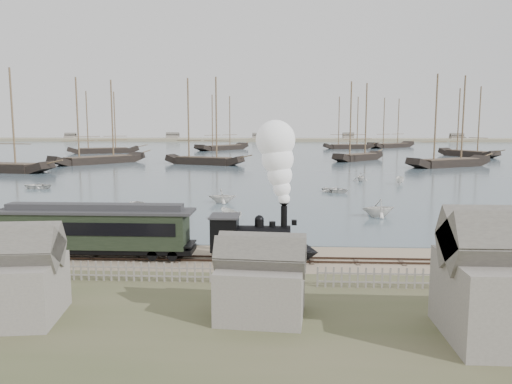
{
  "coord_description": "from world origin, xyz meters",
  "views": [
    {
      "loc": [
        2.98,
        -34.81,
        9.08
      ],
      "look_at": [
        0.78,
        6.75,
        3.5
      ],
      "focal_mm": 35.0,
      "sensor_mm": 36.0,
      "label": 1
    }
  ],
  "objects": [
    {
      "name": "ground",
      "position": [
        0.0,
        0.0,
        0.0
      ],
      "size": [
        600.0,
        600.0,
        0.0
      ],
      "primitive_type": "plane",
      "color": "tan",
      "rests_on": "ground"
    },
    {
      "name": "harbor_water",
      "position": [
        0.0,
        170.0,
        0.03
      ],
      "size": [
        600.0,
        336.0,
        0.06
      ],
      "primitive_type": "cube",
      "color": "#465B64",
      "rests_on": "ground"
    },
    {
      "name": "rail_track",
      "position": [
        0.0,
        -2.0,
        0.04
      ],
      "size": [
        120.0,
        1.8,
        0.16
      ],
      "color": "#37271E",
      "rests_on": "ground"
    },
    {
      "name": "picket_fence_west",
      "position": [
        -6.5,
        -7.0,
        0.0
      ],
      "size": [
        19.0,
        0.1,
        1.2
      ],
      "primitive_type": null,
      "color": "slate",
      "rests_on": "ground"
    },
    {
      "name": "picket_fence_east",
      "position": [
        12.5,
        -7.5,
        0.0
      ],
      "size": [
        15.0,
        0.1,
        1.2
      ],
      "primitive_type": null,
      "color": "slate",
      "rests_on": "ground"
    },
    {
      "name": "shed_left",
      "position": [
        -10.0,
        -13.0,
        0.0
      ],
      "size": [
        5.0,
        4.0,
        4.1
      ],
      "primitive_type": null,
      "color": "slate",
      "rests_on": "ground"
    },
    {
      "name": "shed_mid",
      "position": [
        2.0,
        -12.0,
        0.0
      ],
      "size": [
        4.0,
        3.5,
        3.6
      ],
      "primitive_type": null,
      "color": "slate",
      "rests_on": "ground"
    },
    {
      "name": "far_spit",
      "position": [
        0.0,
        250.0,
        0.0
      ],
      "size": [
        500.0,
        20.0,
        1.8
      ],
      "primitive_type": "cube",
      "color": "tan",
      "rests_on": "ground"
    },
    {
      "name": "locomotive",
      "position": [
        2.39,
        -2.0,
        4.2
      ],
      "size": [
        7.29,
        2.72,
        9.08
      ],
      "color": "black",
      "rests_on": "ground"
    },
    {
      "name": "passenger_coach",
      "position": [
        -9.75,
        -2.0,
        2.08
      ],
      "size": [
        13.49,
        2.6,
        3.28
      ],
      "color": "black",
      "rests_on": "ground"
    },
    {
      "name": "beached_dinghy",
      "position": [
        -15.48,
        -0.0,
        0.37
      ],
      "size": [
        3.95,
        4.32,
        0.73
      ],
      "primitive_type": "imported",
      "rotation": [
        0.0,
        0.0,
        1.05
      ],
      "color": "silver",
      "rests_on": "ground"
    },
    {
      "name": "rowboat_0",
      "position": [
        -12.84,
        18.65,
        0.44
      ],
      "size": [
        4.55,
        4.24,
        0.77
      ],
      "primitive_type": "imported",
      "rotation": [
        0.0,
        0.0,
        0.58
      ],
      "color": "silver",
      "rests_on": "harbor_water"
    },
    {
      "name": "rowboat_1",
      "position": [
        -4.0,
        22.63,
        0.89
      ],
      "size": [
        3.02,
        3.41,
        1.66
      ],
      "primitive_type": "imported",
      "rotation": [
        0.0,
        0.0,
        1.67
      ],
      "color": "silver",
      "rests_on": "harbor_water"
    },
    {
      "name": "rowboat_2",
      "position": [
        -1.84,
        11.23,
        0.66
      ],
      "size": [
        3.18,
        2.77,
        1.19
      ],
      "primitive_type": "imported",
      "rotation": [
        0.0,
        0.0,
        3.77
      ],
      "color": "silver",
      "rests_on": "harbor_water"
    },
    {
      "name": "rowboat_3",
      "position": [
        10.18,
        32.47,
        0.45
      ],
      "size": [
        4.35,
        4.66,
        0.79
      ],
      "primitive_type": "imported",
      "rotation": [
        0.0,
        0.0,
        0.99
      ],
      "color": "silver",
      "rests_on": "harbor_water"
    },
    {
      "name": "rowboat_4",
      "position": [
        12.54,
        14.64,
        0.96
      ],
      "size": [
        3.84,
        4.14,
        1.8
      ],
      "primitive_type": "imported",
      "rotation": [
        0.0,
        0.0,
        5.02
      ],
      "color": "silver",
      "rests_on": "harbor_water"
    },
    {
      "name": "rowboat_5",
      "position": [
        20.99,
        42.22,
        0.66
      ],
      "size": [
        3.32,
        1.89,
        1.21
      ],
      "primitive_type": "imported",
      "rotation": [
        0.0,
        0.0,
        2.9
      ],
      "color": "silver",
      "rests_on": "harbor_water"
    },
    {
      "name": "rowboat_6",
      "position": [
        -32.31,
        34.51,
        0.48
      ],
      "size": [
        3.39,
        4.38,
        0.84
      ],
      "primitive_type": "imported",
      "rotation": [
        0.0,
        0.0,
        4.58
      ],
      "color": "silver",
      "rests_on": "harbor_water"
    },
    {
      "name": "rowboat_7",
      "position": [
        15.74,
        46.78,
        0.76
      ],
      "size": [
        3.13,
        2.87,
        1.4
      ],
      "primitive_type": "imported",
      "rotation": [
        0.0,
        0.0,
        6.04
      ],
      "color": "silver",
      "rests_on": "harbor_water"
    },
    {
      "name": "schooner_1",
      "position": [
        -40.61,
        81.38,
        10.06
      ],
      "size": [
        18.76,
        21.9,
        20.0
      ],
      "primitive_type": null,
      "rotation": [
        0.0,
        0.0,
        0.91
      ],
      "color": "black",
      "rests_on": "harbor_water"
    },
    {
      "name": "schooner_2",
      "position": [
        -15.13,
        79.73,
        10.06
      ],
      "size": [
        19.37,
        10.75,
        20.0
      ],
      "primitive_type": null,
      "rotation": [
        0.0,
        0.0,
        -0.36
      ],
      "color": "black",
      "rests_on": "harbor_water"
    },
    {
      "name": "schooner_3",
      "position": [
        22.51,
        94.88,
        10.06
      ],
      "size": [
        15.16,
        16.18,
        20.0
      ],
      "primitive_type": null,
      "rotation": [
        0.0,
        0.0,
        0.84
      ],
      "color": "black",
      "rests_on": "harbor_water"
    },
    {
      "name": "schooner_4",
      "position": [
        39.46,
        76.41,
        10.06
      ],
      "size": [
        21.03,
        14.84,
        20.0
      ],
      "primitive_type": null,
      "rotation": [
        0.0,
        0.0,
        0.52
      ],
      "color": "black",
      "rests_on": "harbor_water"
    },
    {
      "name": "schooner_5",
      "position": [
        56.79,
        113.11,
        10.06
      ],
      "size": [
        12.9,
        19.56,
        20.0
      ],
      "primitive_type": null,
      "rotation": [
        0.0,
        0.0,
        -1.1
      ],
      "color": "black",
      "rests_on": "harbor_water"
    },
    {
      "name": "schooner_6",
      "position": [
        -55.12,
        124.7,
        10.06
      ],
      "size": [
        22.24,
        14.18,
        20.0
      ],
      "primitive_type": null,
      "rotation": [
        0.0,
        0.0,
        0.44
      ],
      "color": "black",
      "rests_on": "harbor_water"
    },
    {
      "name": "schooner_7",
      "position": [
        -19.17,
        148.56,
        10.06
      ],
      "size": [
        18.9,
        23.77,
        20.0
      ],
      "primitive_type": null,
      "rotation": [
        0.0,
        0.0,
        0.97
      ],
      "color": "black",
      "rests_on": "harbor_water"
    },
    {
      "name": "schooner_8",
      "position": [
        28.44,
        159.19,
        10.06
      ],
      "size": [
        19.91,
        8.51,
        20.0
      ],
      "primitive_type": null,
      "rotation": [
        0.0,
        0.0,
        0.21
      ],
      "color": "black",
      "rests_on": "harbor_water"
    },
    {
      "name": "schooner_9",
      "position": [
        47.14,
        171.15,
        10.06
      ],
      "size": [
        22.87,
        22.08,
        20.0
      ],
      "primitive_type": null,
      "rotation": [
        0.0,
        0.0,
        0.76
      ],
      "color": "black",
      "rests_on": "harbor_water"
    }
  ]
}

